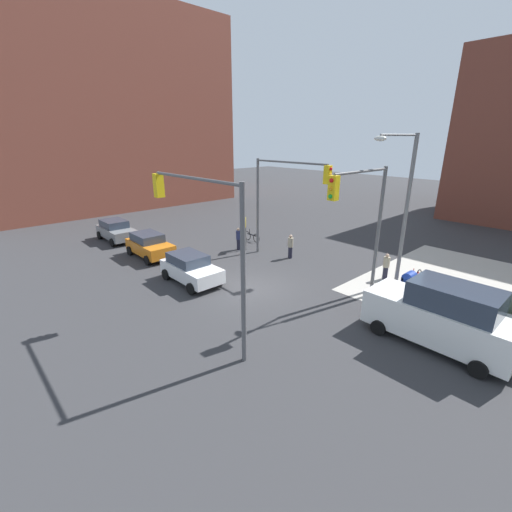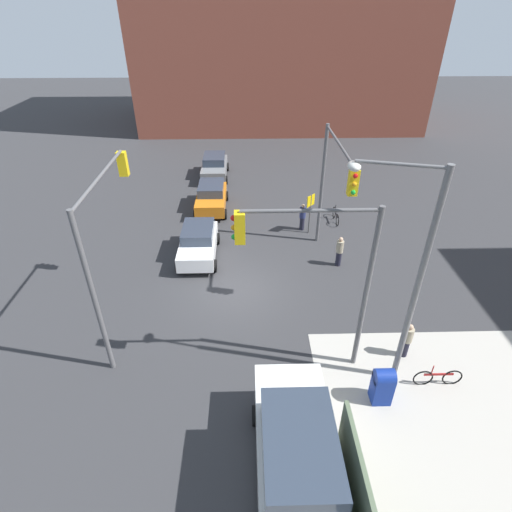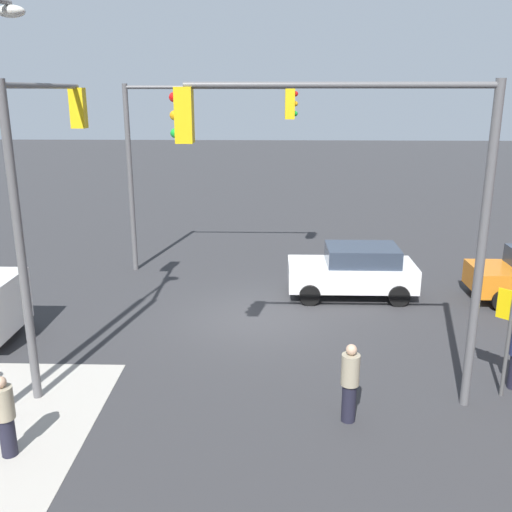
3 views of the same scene
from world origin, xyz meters
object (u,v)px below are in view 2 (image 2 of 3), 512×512
(pedestrian_waiting, at_px, (407,340))
(bicycle_at_crosswalk, at_px, (336,216))
(van_white_delivery, at_px, (296,456))
(bicycle_leaning_on_fence, at_px, (438,378))
(traffic_signal_se_corner, at_px, (106,228))
(pedestrian_walking_north, at_px, (339,251))
(street_lamp_corner, at_px, (409,269))
(traffic_signal_nw_corner, at_px, (333,178))
(hatchback_orange, at_px, (211,197))
(hatchback_gray, at_px, (215,166))
(traffic_signal_ne_corner, at_px, (319,262))
(mailbox_blue, at_px, (383,385))
(pedestrian_crossing, at_px, (302,217))
(sedan_white, at_px, (198,242))

(pedestrian_waiting, distance_m, bicycle_at_crosswalk, 11.02)
(van_white_delivery, distance_m, bicycle_leaning_on_fence, 6.39)
(traffic_signal_se_corner, relative_size, pedestrian_walking_north, 3.96)
(street_lamp_corner, height_order, van_white_delivery, street_lamp_corner)
(pedestrian_walking_north, bearing_deg, traffic_signal_nw_corner, -159.62)
(hatchback_orange, height_order, van_white_delivery, van_white_delivery)
(hatchback_gray, bearing_deg, traffic_signal_nw_corner, 27.79)
(bicycle_leaning_on_fence, bearing_deg, traffic_signal_ne_corner, -104.10)
(mailbox_blue, relative_size, hatchback_orange, 0.36)
(traffic_signal_nw_corner, distance_m, hatchback_orange, 9.78)
(pedestrian_waiting, distance_m, pedestrian_walking_north, 6.34)
(bicycle_leaning_on_fence, bearing_deg, bicycle_at_crosswalk, -174.49)
(mailbox_blue, bearing_deg, pedestrian_crossing, -174.29)
(traffic_signal_se_corner, distance_m, van_white_delivery, 9.76)
(traffic_signal_se_corner, relative_size, traffic_signal_ne_corner, 1.00)
(traffic_signal_ne_corner, bearing_deg, mailbox_blue, 52.07)
(traffic_signal_ne_corner, xyz_separation_m, van_white_delivery, (4.39, -1.02, -3.29))
(traffic_signal_ne_corner, distance_m, street_lamp_corner, 2.70)
(mailbox_blue, xyz_separation_m, pedestrian_walking_north, (-8.20, 0.20, 0.09))
(bicycle_at_crosswalk, bearing_deg, mailbox_blue, -4.40)
(hatchback_orange, xyz_separation_m, bicycle_leaning_on_fence, (14.31, 8.90, -0.50))
(hatchback_orange, relative_size, van_white_delivery, 0.73)
(pedestrian_walking_north, relative_size, bicycle_at_crosswalk, 0.94)
(street_lamp_corner, height_order, pedestrian_crossing, street_lamp_corner)
(hatchback_orange, distance_m, pedestrian_crossing, 6.22)
(hatchback_gray, height_order, pedestrian_crossing, pedestrian_crossing)
(street_lamp_corner, distance_m, hatchback_gray, 21.02)
(street_lamp_corner, xyz_separation_m, pedestrian_crossing, (-10.91, -1.64, -3.85))
(bicycle_leaning_on_fence, height_order, bicycle_at_crosswalk, same)
(bicycle_at_crosswalk, bearing_deg, pedestrian_waiting, 2.60)
(hatchback_gray, xyz_separation_m, bicycle_leaning_on_fence, (19.82, 9.04, -0.50))
(hatchback_gray, height_order, van_white_delivery, van_white_delivery)
(traffic_signal_se_corner, xyz_separation_m, traffic_signal_ne_corner, (2.26, 7.32, -0.08))
(street_lamp_corner, xyz_separation_m, bicycle_at_crosswalk, (-11.91, 0.56, -4.35))
(traffic_signal_nw_corner, distance_m, bicycle_at_crosswalk, 6.50)
(traffic_signal_nw_corner, height_order, traffic_signal_se_corner, same)
(traffic_signal_se_corner, xyz_separation_m, sedan_white, (-5.29, 2.50, -3.81))
(traffic_signal_nw_corner, xyz_separation_m, traffic_signal_ne_corner, (6.68, -1.68, -0.09))
(traffic_signal_ne_corner, xyz_separation_m, bicycle_at_crosswalk, (-11.30, 3.18, -4.22))
(hatchback_gray, bearing_deg, bicycle_leaning_on_fence, 24.52)
(mailbox_blue, xyz_separation_m, bicycle_at_crosswalk, (-13.00, 1.00, -0.42))
(hatchback_gray, distance_m, bicycle_at_crosswalk, 10.81)
(bicycle_leaning_on_fence, bearing_deg, hatchback_gray, -155.48)
(traffic_signal_nw_corner, xyz_separation_m, bicycle_leaning_on_fence, (7.78, 2.70, -4.32))
(bicycle_at_crosswalk, bearing_deg, van_white_delivery, -14.99)
(mailbox_blue, relative_size, pedestrian_waiting, 0.92)
(hatchback_gray, xyz_separation_m, pedestrian_waiting, (18.42, 8.35, -0.04))
(sedan_white, bearing_deg, mailbox_blue, 37.12)
(sedan_white, relative_size, pedestrian_walking_north, 2.41)
(traffic_signal_se_corner, relative_size, bicycle_leaning_on_fence, 3.71)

